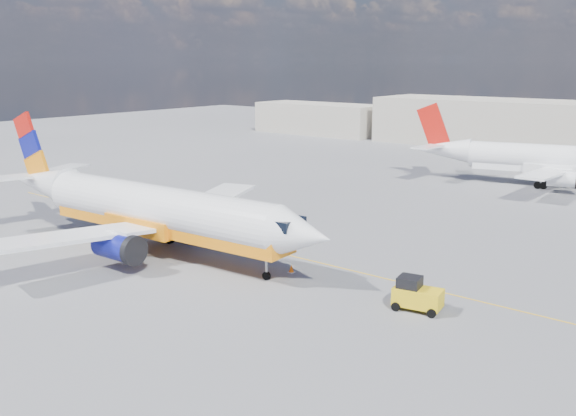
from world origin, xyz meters
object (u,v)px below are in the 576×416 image
Objects in this scene: second_jet at (551,160)px; gse_tug at (416,295)px; traffic_cone at (291,269)px; main_jet at (150,209)px.

gse_tug is (6.20, -44.65, -2.20)m from second_jet.
gse_tug is 5.17× the size of traffic_cone.
main_jet reaches higher than second_jet.
second_jet is at bearing 87.45° from gse_tug.
second_jet reaches higher than traffic_cone.
second_jet is at bearing 68.31° from main_jet.
second_jet is (15.44, 46.92, -0.27)m from main_jet.
gse_tug is at bearing 2.49° from main_jet.
main_jet is 21.90m from gse_tug.
traffic_cone is at bearing 165.66° from gse_tug.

